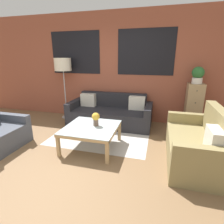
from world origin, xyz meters
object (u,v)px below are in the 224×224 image
object	(u,v)px
settee_vintage	(197,144)
floor_lamp	(63,66)
couch_dark	(110,114)
drawer_cabinet	(193,107)
potted_plant	(198,75)
coffee_table	(91,130)
flower_vase	(96,118)

from	to	relation	value
settee_vintage	floor_lamp	distance (m)	3.73
couch_dark	drawer_cabinet	bearing A→B (deg)	6.68
potted_plant	coffee_table	bearing A→B (deg)	-142.32
floor_lamp	flower_vase	xyz separation A→B (m)	(1.44, -1.42, -0.87)
settee_vintage	drawer_cabinet	size ratio (longest dim) A/B	1.41
couch_dark	potted_plant	xyz separation A→B (m)	(2.00, 0.23, 1.03)
couch_dark	coffee_table	world-z (taller)	couch_dark
coffee_table	drawer_cabinet	distance (m)	2.54
settee_vintage	coffee_table	distance (m)	1.86
potted_plant	flower_vase	distance (m)	2.54
couch_dark	settee_vintage	distance (m)	2.27
potted_plant	drawer_cabinet	bearing A→B (deg)	-90.00
drawer_cabinet	flower_vase	distance (m)	2.43
potted_plant	couch_dark	bearing A→B (deg)	-173.32
settee_vintage	drawer_cabinet	xyz separation A→B (m)	(0.15, 1.54, 0.24)
flower_vase	floor_lamp	bearing A→B (deg)	135.44
settee_vintage	potted_plant	world-z (taller)	potted_plant
couch_dark	drawer_cabinet	world-z (taller)	drawer_cabinet
flower_vase	settee_vintage	bearing A→B (deg)	-1.93
couch_dark	drawer_cabinet	size ratio (longest dim) A/B	1.91
coffee_table	drawer_cabinet	size ratio (longest dim) A/B	0.88
floor_lamp	drawer_cabinet	distance (m)	3.50
drawer_cabinet	potted_plant	size ratio (longest dim) A/B	2.89
coffee_table	drawer_cabinet	xyz separation A→B (m)	(2.01, 1.55, 0.18)
couch_dark	drawer_cabinet	xyz separation A→B (m)	(2.00, 0.23, 0.27)
couch_dark	coffee_table	distance (m)	1.32
coffee_table	potted_plant	bearing A→B (deg)	37.68
floor_lamp	potted_plant	size ratio (longest dim) A/B	4.37
settee_vintage	flower_vase	xyz separation A→B (m)	(-1.79, 0.06, 0.27)
floor_lamp	potted_plant	world-z (taller)	floor_lamp
settee_vintage	coffee_table	world-z (taller)	settee_vintage
floor_lamp	coffee_table	bearing A→B (deg)	-47.44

